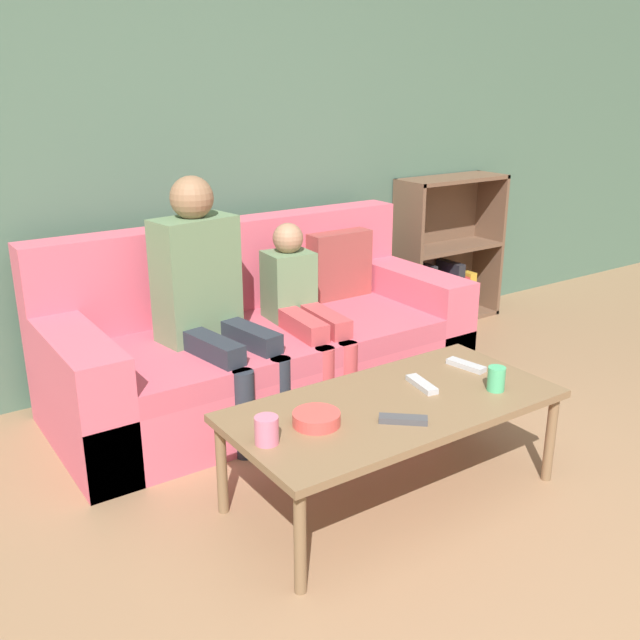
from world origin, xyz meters
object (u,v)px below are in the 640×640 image
Objects in this scene: bookshelf at (441,266)px; tv_remote_1 at (422,384)px; tv_remote_0 at (466,365)px; coffee_table at (394,410)px; snack_bowl at (316,419)px; cup_near at (267,430)px; person_child at (303,307)px; tv_remote_2 at (403,419)px; cup_far at (496,379)px; couch at (260,345)px; person_adult at (206,289)px.

tv_remote_1 is (-1.46, -1.43, 0.05)m from bookshelf.
coffee_table is at bearing -179.80° from tv_remote_0.
snack_bowl is (-0.52, -0.03, 0.01)m from tv_remote_1.
cup_near reaches higher than tv_remote_1.
person_child is 5.47× the size of tv_remote_2.
tv_remote_2 is 0.30m from snack_bowl.
cup_far is 0.24m from tv_remote_0.
person_child is 1.06m from snack_bowl.
cup_far is at bearing -75.03° from person_child.
tv_remote_2 is at bearing -16.56° from cup_near.
coffee_table is 0.47m from tv_remote_0.
cup_near is (-0.55, -0.01, 0.08)m from coffee_table.
snack_bowl reaches higher than tv_remote_2.
cup_far is at bearing -29.70° from tv_remote_1.
tv_remote_0 is (1.01, 0.09, -0.04)m from cup_near.
cup_near is 0.54× the size of tv_remote_1.
person_child is at bearing 99.41° from tv_remote_1.
person_child is at bearing 78.15° from coffee_table.
snack_bowl is at bearing 4.89° from cup_near.
person_child is (0.19, 0.93, 0.12)m from coffee_table.
tv_remote_1 is at bearing 3.84° from cup_near.
cup_near is (-0.59, -1.08, 0.17)m from couch.
coffee_table is 0.35m from snack_bowl.
cup_near reaches higher than tv_remote_0.
tv_remote_1 is (0.73, 0.05, -0.04)m from cup_near.
person_child reaches higher than cup_near.
tv_remote_2 is at bearing -88.71° from person_adult.
person_child is 0.89m from tv_remote_0.
cup_near is (-2.18, -1.48, 0.08)m from bookshelf.
tv_remote_0 is at bearing -68.08° from person_child.
cup_far is at bearing -127.64° from bookshelf.
cup_near is at bearing -118.55° from couch.
couch is at bearing 61.45° from cup_near.
tv_remote_0 is 0.80m from snack_bowl.
person_adult is at bearing 177.30° from person_child.
cup_far is 0.54× the size of tv_remote_1.
couch is 21.42× the size of cup_far.
snack_bowl reaches higher than tv_remote_1.
bookshelf is at bearing 42.03° from coffee_table.
cup_far is (-1.24, -1.61, 0.08)m from bookshelf.
coffee_table is 0.42m from cup_far.
person_adult is at bearing 126.48° from tv_remote_1.
bookshelf reaches higher than tv_remote_1.
person_child is at bearing 97.06° from tv_remote_0.
tv_remote_2 is (-0.12, -1.22, 0.13)m from couch.
coffee_table is 0.56m from cup_near.
person_child is 9.17× the size of cup_far.
couch is at bearing 142.21° from person_child.
couch is 1.08m from tv_remote_0.
person_adult is (-0.32, -0.08, 0.36)m from couch.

